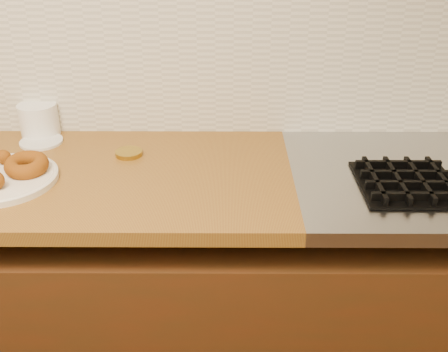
% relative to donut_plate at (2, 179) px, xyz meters
% --- Properties ---
extents(base_cabinet, '(3.60, 0.60, 0.77)m').
position_rel_donut_plate_xyz_m(base_cabinet, '(0.29, 0.07, -0.52)').
color(base_cabinet, '#48210D').
rests_on(base_cabinet, floor).
extents(backsplash, '(3.60, 0.02, 0.60)m').
position_rel_donut_plate_xyz_m(backsplash, '(0.29, 0.36, 0.29)').
color(backsplash, beige).
rests_on(backsplash, wall_back).
extents(donut_plate, '(0.29, 0.29, 0.02)m').
position_rel_donut_plate_xyz_m(donut_plate, '(0.00, 0.00, 0.00)').
color(donut_plate, silver).
rests_on(donut_plate, butcher_block).
extents(ring_donut, '(0.16, 0.16, 0.05)m').
position_rel_donut_plate_xyz_m(ring_donut, '(0.06, 0.03, 0.03)').
color(ring_donut, '#804402').
rests_on(ring_donut, donut_plate).
extents(plastic_tub, '(0.14, 0.14, 0.10)m').
position_rel_donut_plate_xyz_m(plastic_tub, '(0.00, 0.33, 0.04)').
color(plastic_tub, white).
rests_on(plastic_tub, butcher_block).
extents(tub_lid, '(0.14, 0.14, 0.01)m').
position_rel_donut_plate_xyz_m(tub_lid, '(0.02, 0.26, -0.00)').
color(tub_lid, silver).
rests_on(tub_lid, butcher_block).
extents(brass_jar_lid, '(0.09, 0.09, 0.01)m').
position_rel_donut_plate_xyz_m(brass_jar_lid, '(0.31, 0.17, -0.00)').
color(brass_jar_lid, olive).
rests_on(brass_jar_lid, butcher_block).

